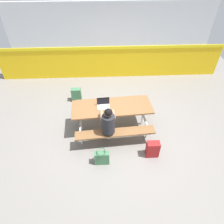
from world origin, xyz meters
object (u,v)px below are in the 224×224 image
object	(u,v)px
picnic_table_main	(112,111)
satchel_spare	(153,149)
laptop_silver	(103,105)
student_nearer	(108,123)
backpack_dark	(76,95)
tote_bag_bright	(102,158)

from	to	relation	value
picnic_table_main	satchel_spare	size ratio (longest dim) A/B	4.79
laptop_silver	satchel_spare	world-z (taller)	laptop_silver
student_nearer	satchel_spare	size ratio (longest dim) A/B	2.74
laptop_silver	backpack_dark	xyz separation A→B (m)	(-0.86, 1.26, -0.57)
picnic_table_main	student_nearer	world-z (taller)	student_nearer
picnic_table_main	satchel_spare	world-z (taller)	picnic_table_main
satchel_spare	laptop_silver	bearing A→B (deg)	137.97
tote_bag_bright	laptop_silver	bearing A→B (deg)	86.71
picnic_table_main	student_nearer	bearing A→B (deg)	-101.73
backpack_dark	laptop_silver	bearing A→B (deg)	-55.53
student_nearer	backpack_dark	xyz separation A→B (m)	(-0.96, 1.85, -0.49)
backpack_dark	satchel_spare	distance (m)	3.04
student_nearer	laptop_silver	bearing A→B (deg)	99.79
picnic_table_main	tote_bag_bright	bearing A→B (deg)	-103.75
picnic_table_main	laptop_silver	distance (m)	0.30
student_nearer	satchel_spare	world-z (taller)	student_nearer
picnic_table_main	backpack_dark	world-z (taller)	picnic_table_main
picnic_table_main	tote_bag_bright	distance (m)	1.27
tote_bag_bright	satchel_spare	world-z (taller)	satchel_spare
student_nearer	laptop_silver	size ratio (longest dim) A/B	3.60
picnic_table_main	laptop_silver	world-z (taller)	laptop_silver
picnic_table_main	student_nearer	xyz separation A→B (m)	(-0.12, -0.57, 0.13)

